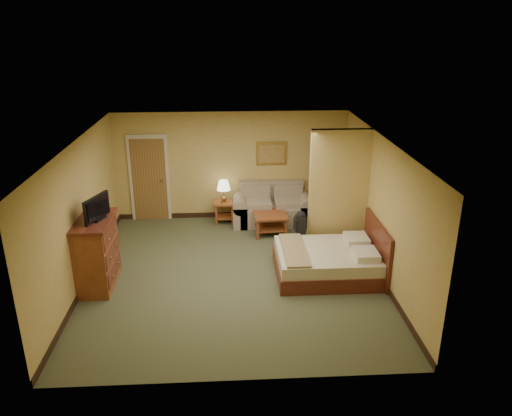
{
  "coord_description": "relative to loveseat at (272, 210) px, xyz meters",
  "views": [
    {
      "loc": [
        -0.09,
        -8.5,
        4.61
      ],
      "look_at": [
        0.45,
        0.6,
        1.13
      ],
      "focal_mm": 35.0,
      "sensor_mm": 36.0,
      "label": 1
    }
  ],
  "objects": [
    {
      "name": "tv",
      "position": [
        -3.34,
        -2.83,
        1.19
      ],
      "size": [
        0.29,
        0.68,
        0.43
      ],
      "rotation": [
        0.0,
        0.0,
        -0.35
      ],
      "color": "black",
      "rests_on": "dresser"
    },
    {
      "name": "floor",
      "position": [
        -0.96,
        -2.58,
        -0.31
      ],
      "size": [
        6.0,
        6.0,
        0.0
      ],
      "primitive_type": "plane",
      "color": "#4A4F33",
      "rests_on": "ground"
    },
    {
      "name": "door",
      "position": [
        -2.91,
        0.39,
        0.72
      ],
      "size": [
        0.94,
        0.16,
        2.1
      ],
      "color": "beige",
      "rests_on": "floor"
    },
    {
      "name": "left_wall",
      "position": [
        -3.71,
        -2.58,
        0.99
      ],
      "size": [
        0.02,
        6.0,
        2.6
      ],
      "primitive_type": "cube",
      "color": "tan",
      "rests_on": "floor"
    },
    {
      "name": "coffee_table",
      "position": [
        -0.11,
        -0.65,
        0.03
      ],
      "size": [
        0.78,
        0.78,
        0.48
      ],
      "rotation": [
        0.0,
        0.0,
        0.05
      ],
      "color": "brown",
      "rests_on": "floor"
    },
    {
      "name": "dresser",
      "position": [
        -3.44,
        -2.83,
        0.35
      ],
      "size": [
        0.64,
        1.22,
        1.3
      ],
      "color": "brown",
      "rests_on": "floor"
    },
    {
      "name": "backpack",
      "position": [
        0.41,
        -1.8,
        0.44
      ],
      "size": [
        0.21,
        0.28,
        0.46
      ],
      "rotation": [
        0.0,
        0.0,
        0.11
      ],
      "color": "black",
      "rests_on": "bed"
    },
    {
      "name": "bed",
      "position": [
        0.86,
        -2.68,
        -0.02
      ],
      "size": [
        1.94,
        1.62,
        1.05
      ],
      "color": "#521D13",
      "rests_on": "floor"
    },
    {
      "name": "right_wall",
      "position": [
        1.79,
        -2.58,
        0.99
      ],
      "size": [
        0.02,
        6.0,
        2.6
      ],
      "primitive_type": "cube",
      "color": "tan",
      "rests_on": "floor"
    },
    {
      "name": "ceiling",
      "position": [
        -0.96,
        -2.58,
        2.29
      ],
      "size": [
        6.0,
        6.0,
        0.0
      ],
      "primitive_type": "plane",
      "rotation": [
        3.14,
        0.0,
        0.0
      ],
      "color": "white",
      "rests_on": "back_wall"
    },
    {
      "name": "wall_picture",
      "position": [
        0.0,
        0.4,
        1.29
      ],
      "size": [
        0.73,
        0.04,
        0.57
      ],
      "color": "#B78E3F",
      "rests_on": "back_wall"
    },
    {
      "name": "back_wall",
      "position": [
        -0.96,
        0.42,
        0.99
      ],
      "size": [
        5.5,
        0.02,
        2.6
      ],
      "primitive_type": "cube",
      "color": "tan",
      "rests_on": "floor"
    },
    {
      "name": "table_lamp",
      "position": [
        -1.15,
        0.07,
        0.61
      ],
      "size": [
        0.32,
        0.32,
        0.53
      ],
      "color": "#A3763B",
      "rests_on": "side_table"
    },
    {
      "name": "partition",
      "position": [
        1.19,
        -1.65,
        0.99
      ],
      "size": [
        1.2,
        0.15,
        2.6
      ],
      "primitive_type": "cube",
      "color": "tan",
      "rests_on": "floor"
    },
    {
      "name": "loveseat",
      "position": [
        0.0,
        0.0,
        0.0
      ],
      "size": [
        1.89,
        0.88,
        0.96
      ],
      "color": "gray",
      "rests_on": "floor"
    },
    {
      "name": "baseboard",
      "position": [
        -0.96,
        0.41,
        -0.25
      ],
      "size": [
        5.5,
        0.02,
        0.12
      ],
      "primitive_type": "cube",
      "color": "black",
      "rests_on": "floor"
    },
    {
      "name": "side_table",
      "position": [
        -1.15,
        0.07,
        0.03
      ],
      "size": [
        0.47,
        0.47,
        0.52
      ],
      "color": "brown",
      "rests_on": "floor"
    }
  ]
}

